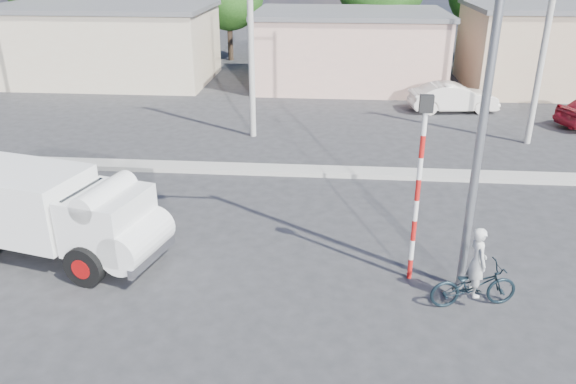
# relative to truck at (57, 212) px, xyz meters

# --- Properties ---
(ground_plane) EXTENTS (120.00, 120.00, 0.00)m
(ground_plane) POSITION_rel_truck_xyz_m (5.32, -1.79, -1.22)
(ground_plane) COLOR #29292C
(ground_plane) RESTS_ON ground
(median) EXTENTS (40.00, 0.80, 0.16)m
(median) POSITION_rel_truck_xyz_m (5.32, 6.21, -1.14)
(median) COLOR #99968E
(median) RESTS_ON ground
(truck) EXTENTS (5.61, 3.12, 2.19)m
(truck) POSITION_rel_truck_xyz_m (0.00, 0.00, 0.00)
(truck) COLOR black
(truck) RESTS_ON ground
(bicycle) EXTENTS (1.99, 1.01, 1.00)m
(bicycle) POSITION_rel_truck_xyz_m (9.74, -1.28, -0.72)
(bicycle) COLOR black
(bicycle) RESTS_ON ground
(cyclist) EXTENTS (0.48, 0.63, 1.56)m
(cyclist) POSITION_rel_truck_xyz_m (9.74, -1.28, -0.43)
(cyclist) COLOR silver
(cyclist) RESTS_ON ground
(car_cream) EXTENTS (4.21, 1.94, 1.34)m
(car_cream) POSITION_rel_truck_xyz_m (12.20, 14.80, -0.55)
(car_cream) COLOR silver
(car_cream) RESTS_ON ground
(traffic_pole) EXTENTS (0.28, 0.18, 4.36)m
(traffic_pole) POSITION_rel_truck_xyz_m (8.52, -0.29, 1.38)
(traffic_pole) COLOR red
(traffic_pole) RESTS_ON ground
(streetlight) EXTENTS (2.34, 0.22, 9.00)m
(streetlight) POSITION_rel_truck_xyz_m (9.46, -0.59, 3.75)
(streetlight) COLOR slate
(streetlight) RESTS_ON ground
(building_row) EXTENTS (37.80, 7.30, 4.44)m
(building_row) POSITION_rel_truck_xyz_m (6.42, 20.21, 0.92)
(building_row) COLOR #C4B094
(building_row) RESTS_ON ground
(utility_poles) EXTENTS (35.40, 0.24, 8.00)m
(utility_poles) POSITION_rel_truck_xyz_m (8.57, 10.21, 2.85)
(utility_poles) COLOR #99968E
(utility_poles) RESTS_ON ground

